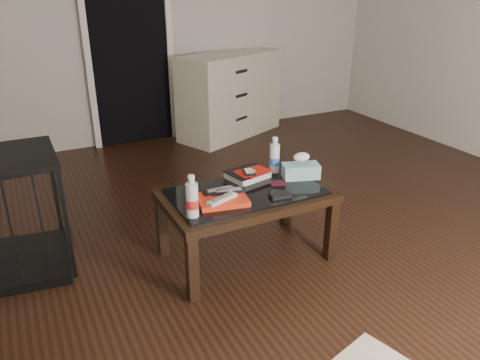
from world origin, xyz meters
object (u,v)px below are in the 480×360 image
at_px(coffee_table, 246,200).
at_px(water_bottle_left, 192,196).
at_px(tissue_box, 301,171).
at_px(water_bottle_right, 275,155).
at_px(textbook, 248,174).
at_px(dresser, 230,95).

relative_size(coffee_table, water_bottle_left, 4.20).
height_order(coffee_table, tissue_box, tissue_box).
height_order(water_bottle_right, tissue_box, water_bottle_right).
bearing_deg(textbook, tissue_box, -38.86).
height_order(coffee_table, water_bottle_left, water_bottle_left).
height_order(water_bottle_left, water_bottle_right, same).
bearing_deg(water_bottle_right, tissue_box, -57.33).
height_order(dresser, water_bottle_right, dresser).
distance_m(water_bottle_right, tissue_box, 0.20).
xyz_separation_m(coffee_table, water_bottle_right, (0.30, 0.18, 0.18)).
relative_size(water_bottle_right, tissue_box, 1.03).
relative_size(dresser, tissue_box, 5.65).
relative_size(coffee_table, textbook, 4.00).
bearing_deg(textbook, dresser, 54.17).
height_order(water_bottle_left, tissue_box, water_bottle_left).
height_order(textbook, tissue_box, tissue_box).
distance_m(water_bottle_left, water_bottle_right, 0.79).
relative_size(water_bottle_left, water_bottle_right, 1.00).
bearing_deg(tissue_box, water_bottle_left, -148.98).
distance_m(coffee_table, tissue_box, 0.42).
height_order(textbook, water_bottle_right, water_bottle_right).
bearing_deg(water_bottle_right, dresser, 71.81).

